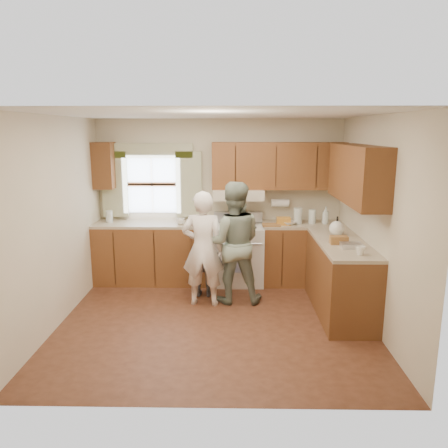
{
  "coord_description": "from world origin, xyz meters",
  "views": [
    {
      "loc": [
        0.2,
        -5.06,
        2.32
      ],
      "look_at": [
        0.1,
        0.4,
        1.15
      ],
      "focal_mm": 35.0,
      "sensor_mm": 36.0,
      "label": 1
    }
  ],
  "objects_px": {
    "woman_right": "(233,243)",
    "stove": "(238,253)",
    "child": "(204,264)",
    "woman_left": "(203,249)"
  },
  "relations": [
    {
      "from": "stove",
      "to": "woman_right",
      "type": "relative_size",
      "value": 0.64
    },
    {
      "from": "woman_right",
      "to": "stove",
      "type": "bearing_deg",
      "value": -97.62
    },
    {
      "from": "stove",
      "to": "child",
      "type": "relative_size",
      "value": 1.14
    },
    {
      "from": "stove",
      "to": "woman_left",
      "type": "bearing_deg",
      "value": -118.64
    },
    {
      "from": "woman_left",
      "to": "child",
      "type": "height_order",
      "value": "woman_left"
    },
    {
      "from": "woman_right",
      "to": "woman_left",
      "type": "bearing_deg",
      "value": 15.19
    },
    {
      "from": "stove",
      "to": "woman_right",
      "type": "height_order",
      "value": "woman_right"
    },
    {
      "from": "woman_right",
      "to": "child",
      "type": "relative_size",
      "value": 1.77
    },
    {
      "from": "woman_left",
      "to": "woman_right",
      "type": "height_order",
      "value": "woman_right"
    },
    {
      "from": "child",
      "to": "stove",
      "type": "bearing_deg",
      "value": -126.94
    }
  ]
}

